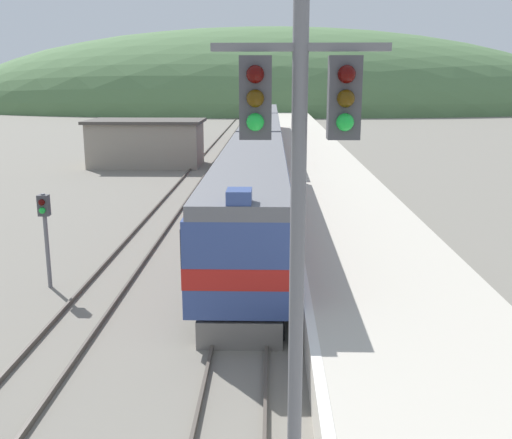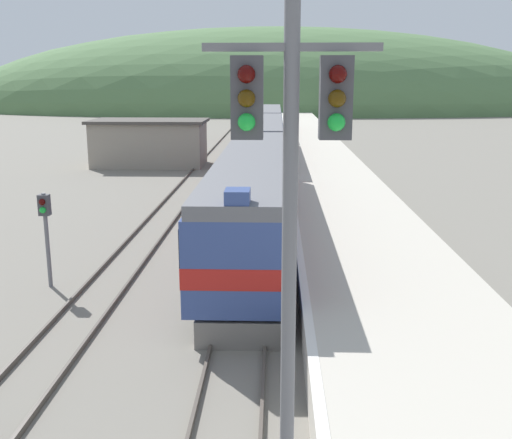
% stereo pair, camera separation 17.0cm
% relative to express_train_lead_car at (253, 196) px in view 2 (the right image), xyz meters
% --- Properties ---
extents(track_main, '(1.52, 180.00, 0.16)m').
position_rel_express_train_lead_car_xyz_m(track_main, '(0.00, 49.02, -2.05)').
color(track_main, '#4C443D').
rests_on(track_main, ground).
extents(track_siding, '(1.52, 180.00, 0.16)m').
position_rel_express_train_lead_car_xyz_m(track_siding, '(-4.85, 49.02, -2.05)').
color(track_siding, '#4C443D').
rests_on(track_siding, ground).
extents(platform, '(5.58, 140.00, 1.10)m').
position_rel_express_train_lead_car_xyz_m(platform, '(4.50, 29.02, -1.59)').
color(platform, '#BCB5A5').
rests_on(platform, ground).
extents(distant_hills, '(149.09, 67.09, 37.29)m').
position_rel_express_train_lead_car_xyz_m(distant_hills, '(0.00, 118.50, -2.13)').
color(distant_hills, '#517547').
rests_on(distant_hills, ground).
extents(station_shed, '(9.36, 5.47, 3.79)m').
position_rel_express_train_lead_car_xyz_m(station_shed, '(-9.46, 23.92, -0.22)').
color(station_shed, gray).
rests_on(station_shed, ground).
extents(express_train_lead_car, '(2.99, 21.61, 4.26)m').
position_rel_express_train_lead_car_xyz_m(express_train_lead_car, '(0.00, 0.00, 0.00)').
color(express_train_lead_car, black).
rests_on(express_train_lead_car, ground).
extents(carriage_second, '(2.98, 19.53, 3.90)m').
position_rel_express_train_lead_car_xyz_m(carriage_second, '(0.00, 21.68, -0.01)').
color(carriage_second, black).
rests_on(carriage_second, ground).
extents(carriage_third, '(2.98, 19.53, 3.90)m').
position_rel_express_train_lead_car_xyz_m(carriage_third, '(0.00, 42.09, -0.01)').
color(carriage_third, black).
rests_on(carriage_third, ground).
extents(signal_mast_main, '(2.20, 0.42, 8.28)m').
position_rel_express_train_lead_car_xyz_m(signal_mast_main, '(1.17, -17.57, 3.31)').
color(signal_mast_main, slate).
rests_on(signal_mast_main, ground).
extents(signal_post_siding, '(0.36, 0.42, 3.29)m').
position_rel_express_train_lead_car_xyz_m(signal_post_siding, '(-6.80, -5.76, 0.24)').
color(signal_post_siding, slate).
rests_on(signal_post_siding, ground).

